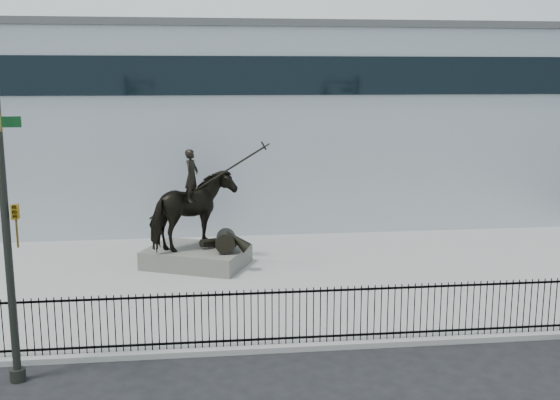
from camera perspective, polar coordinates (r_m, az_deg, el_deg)
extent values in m
plane|color=black|center=(16.44, 3.09, -14.47)|extent=(120.00, 120.00, 0.00)
cube|color=#979895|center=(22.87, 0.07, -6.86)|extent=(30.00, 12.00, 0.15)
cube|color=silver|center=(34.82, -2.50, 6.66)|extent=(44.00, 14.00, 9.00)
cube|color=black|center=(17.44, 2.38, -11.84)|extent=(22.00, 0.05, 0.05)
cube|color=black|center=(17.00, 2.42, -7.95)|extent=(22.00, 0.05, 0.05)
cube|color=black|center=(17.22, 2.40, -10.00)|extent=(22.00, 0.03, 1.50)
cube|color=#5D5B55|center=(24.21, -7.29, -4.94)|extent=(4.18, 3.61, 0.66)
imported|color=black|center=(23.80, -7.38, -0.94)|extent=(3.28, 3.49, 2.79)
imported|color=black|center=(23.62, -7.70, 2.11)|extent=(0.69, 0.81, 1.89)
cylinder|color=black|center=(23.47, -6.59, 1.37)|extent=(4.15, 1.86, 2.84)
cylinder|color=#242722|center=(16.93, -21.86, -13.94)|extent=(0.36, 0.36, 0.30)
cylinder|color=#242722|center=(15.87, -22.71, -2.84)|extent=(0.18, 0.18, 7.00)
imported|color=#B48314|center=(15.76, -21.99, -2.13)|extent=(0.16, 0.20, 1.00)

